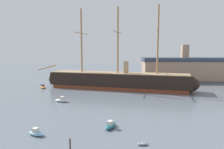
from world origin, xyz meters
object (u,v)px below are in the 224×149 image
motorboat_distant_centre (111,83)px  dockside_warehouse_right (188,69)px  motorboat_near_centre (110,125)px  motorboat_alongside_bow (62,100)px  motorboat_far_left (43,87)px  mooring_piling_left_pair (70,144)px  dinghy_foreground_right (142,144)px  motorboat_foreground_left (36,133)px  tall_ship (118,80)px

motorboat_distant_centre → dockside_warehouse_right: size_ratio=0.11×
motorboat_near_centre → motorboat_distant_centre: 49.99m
motorboat_alongside_bow → motorboat_far_left: motorboat_alongside_bow is taller
motorboat_alongside_bow → mooring_piling_left_pair: 30.24m
dinghy_foreground_right → motorboat_alongside_bow: size_ratio=0.46×
motorboat_foreground_left → motorboat_far_left: 47.43m
motorboat_alongside_bow → motorboat_distant_centre: (13.57, 29.95, 0.12)m
motorboat_far_left → mooring_piling_left_pair: mooring_piling_left_pair is taller
motorboat_distant_centre → mooring_piling_left_pair: motorboat_distant_centre is taller
motorboat_far_left → motorboat_distant_centre: size_ratio=0.75×
motorboat_near_centre → motorboat_distant_centre: bearing=91.7°
dockside_warehouse_right → motorboat_foreground_left: bearing=-126.8°
motorboat_foreground_left → dinghy_foreground_right: bearing=-10.1°
motorboat_distant_centre → mooring_piling_left_pair: size_ratio=2.86×
motorboat_alongside_bow → motorboat_far_left: size_ratio=1.06×
motorboat_alongside_bow → mooring_piling_left_pair: mooring_piling_left_pair is taller
dinghy_foreground_right → motorboat_alongside_bow: 34.02m
mooring_piling_left_pair → motorboat_alongside_bow: bearing=107.6°
motorboat_near_centre → motorboat_foreground_left: bearing=-163.9°
dinghy_foreground_right → motorboat_far_left: motorboat_far_left is taller
motorboat_foreground_left → mooring_piling_left_pair: size_ratio=2.00×
mooring_piling_left_pair → dockside_warehouse_right: size_ratio=0.04×
motorboat_foreground_left → motorboat_distant_centre: bearing=77.7°
mooring_piling_left_pair → tall_ship: bearing=81.3°
motorboat_alongside_bow → motorboat_distant_centre: 32.88m
motorboat_far_left → dockside_warehouse_right: size_ratio=0.08×
motorboat_foreground_left → motorboat_far_left: motorboat_far_left is taller
tall_ship → motorboat_foreground_left: (-14.79, -44.02, -2.94)m
motorboat_foreground_left → dinghy_foreground_right: motorboat_foreground_left is taller
mooring_piling_left_pair → dockside_warehouse_right: dockside_warehouse_right is taller
motorboat_far_left → dockside_warehouse_right: (64.42, 20.82, 5.20)m
dinghy_foreground_right → dockside_warehouse_right: 75.79m
motorboat_distant_centre → motorboat_foreground_left: bearing=-102.3°
motorboat_foreground_left → motorboat_near_centre: size_ratio=0.88×
dockside_warehouse_right → motorboat_distant_centre: bearing=-162.3°
motorboat_near_centre → motorboat_alongside_bow: 25.07m
motorboat_far_left → dockside_warehouse_right: bearing=17.9°
motorboat_foreground_left → tall_ship: bearing=71.4°
motorboat_far_left → motorboat_distant_centre: bearing=18.2°
motorboat_alongside_bow → motorboat_distant_centre: motorboat_distant_centre is taller
motorboat_foreground_left → dockside_warehouse_right: size_ratio=0.07×
dockside_warehouse_right → motorboat_alongside_bow: bearing=-140.6°
motorboat_far_left → mooring_piling_left_pair: bearing=-65.8°
motorboat_near_centre → motorboat_alongside_bow: size_ratio=0.99×
motorboat_distant_centre → tall_ship: bearing=-72.3°
motorboat_near_centre → mooring_piling_left_pair: bearing=-124.1°
dinghy_foreground_right → motorboat_alongside_bow: bearing=127.0°
dinghy_foreground_right → dockside_warehouse_right: (30.64, 69.09, 5.54)m
tall_ship → dinghy_foreground_right: size_ratio=34.25×
motorboat_alongside_bow → motorboat_far_left: (-13.29, 21.12, -0.01)m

